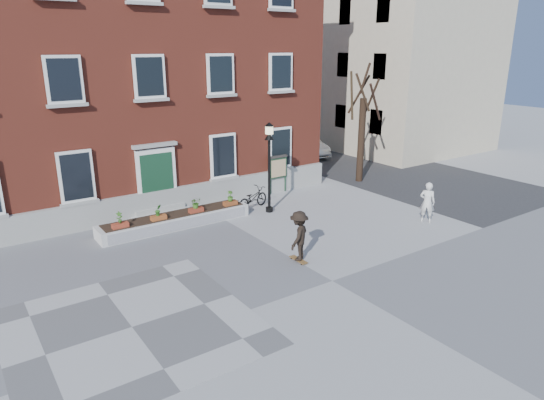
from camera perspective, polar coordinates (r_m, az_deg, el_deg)
ground at (r=15.33m, az=7.11°, el=-9.43°), size 100.00×100.00×0.00m
checker_patch at (r=13.45m, az=-16.16°, el=-14.17°), size 6.00×6.00×0.01m
bicycle at (r=21.58m, az=-2.30°, el=0.20°), size 1.93×1.13×0.96m
parked_car at (r=32.34m, az=3.88°, el=6.47°), size 2.07×4.43×1.40m
bystander at (r=20.81m, az=17.80°, el=-0.26°), size 0.68×0.74×1.70m
brick_building at (r=25.11m, az=-18.64°, el=15.30°), size 18.40×10.85×12.60m
planter_assembly at (r=19.84m, az=-11.21°, el=-2.25°), size 6.20×1.12×1.15m
bare_tree at (r=26.02m, az=10.52°, el=8.16°), size 1.83×1.83×6.16m
side_street at (r=40.41m, az=8.01°, el=17.58°), size 15.20×36.00×14.50m
lamp_post at (r=20.63m, az=-0.33°, el=5.32°), size 0.40×0.40×3.93m
notice_board at (r=23.76m, az=0.71°, el=3.81°), size 1.10×0.16×1.87m
skateboarder at (r=16.17m, az=3.18°, el=-4.24°), size 1.27×1.14×1.78m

